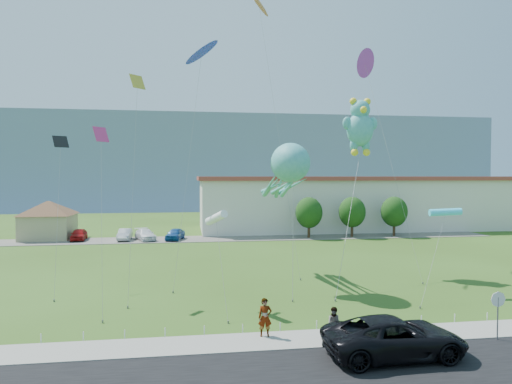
{
  "coord_description": "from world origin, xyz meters",
  "views": [
    {
      "loc": [
        -5.74,
        -24.75,
        8.25
      ],
      "look_at": [
        -0.93,
        8.0,
        7.09
      ],
      "focal_mm": 32.0,
      "sensor_mm": 36.0,
      "label": 1
    }
  ],
  "objects_px": {
    "octopus_kite": "(287,172)",
    "suv": "(395,337)",
    "pedestrian_left": "(265,317)",
    "parked_car_silver": "(125,234)",
    "parked_car_red": "(79,234)",
    "parked_car_white": "(145,235)",
    "pedestrian_right": "(335,324)",
    "warehouse": "(390,202)",
    "stop_sign": "(498,304)",
    "pavilion": "(48,216)",
    "teddy_bear_kite": "(360,125)",
    "parked_car_blue": "(175,234)"
  },
  "relations": [
    {
      "from": "warehouse",
      "to": "octopus_kite",
      "type": "relative_size",
      "value": 5.72
    },
    {
      "from": "suv",
      "to": "parked_car_white",
      "type": "xyz_separation_m",
      "value": [
        -14.79,
        40.43,
        -0.21
      ]
    },
    {
      "from": "pavilion",
      "to": "warehouse",
      "type": "xyz_separation_m",
      "value": [
        50.0,
        6.0,
        1.1
      ]
    },
    {
      "from": "suv",
      "to": "parked_car_silver",
      "type": "relative_size",
      "value": 1.51
    },
    {
      "from": "suv",
      "to": "octopus_kite",
      "type": "xyz_separation_m",
      "value": [
        -1.87,
        14.44,
        7.59
      ]
    },
    {
      "from": "pedestrian_right",
      "to": "parked_car_silver",
      "type": "distance_m",
      "value": 41.38
    },
    {
      "from": "pedestrian_left",
      "to": "parked_car_silver",
      "type": "bearing_deg",
      "value": 110.52
    },
    {
      "from": "parked_car_silver",
      "to": "octopus_kite",
      "type": "xyz_separation_m",
      "value": [
        15.51,
        -26.29,
        7.78
      ]
    },
    {
      "from": "pedestrian_right",
      "to": "parked_car_red",
      "type": "distance_m",
      "value": 44.45
    },
    {
      "from": "pedestrian_right",
      "to": "octopus_kite",
      "type": "xyz_separation_m",
      "value": [
        0.18,
        12.14,
        7.63
      ]
    },
    {
      "from": "parked_car_silver",
      "to": "pedestrian_left",
      "type": "bearing_deg",
      "value": -72.01
    },
    {
      "from": "warehouse",
      "to": "pedestrian_left",
      "type": "distance_m",
      "value": 54.03
    },
    {
      "from": "parked_car_white",
      "to": "parked_car_blue",
      "type": "height_order",
      "value": "parked_car_blue"
    },
    {
      "from": "parked_car_silver",
      "to": "parked_car_blue",
      "type": "relative_size",
      "value": 1.0
    },
    {
      "from": "suv",
      "to": "parked_car_blue",
      "type": "xyz_separation_m",
      "value": [
        -11.0,
        40.07,
        -0.17
      ]
    },
    {
      "from": "pavilion",
      "to": "pedestrian_left",
      "type": "distance_m",
      "value": 45.83
    },
    {
      "from": "pavilion",
      "to": "pedestrian_right",
      "type": "relative_size",
      "value": 5.59
    },
    {
      "from": "pedestrian_right",
      "to": "parked_car_white",
      "type": "relative_size",
      "value": 0.35
    },
    {
      "from": "parked_car_blue",
      "to": "teddy_bear_kite",
      "type": "distance_m",
      "value": 29.58
    },
    {
      "from": "stop_sign",
      "to": "parked_car_silver",
      "type": "distance_m",
      "value": 45.9
    },
    {
      "from": "pavilion",
      "to": "teddy_bear_kite",
      "type": "height_order",
      "value": "teddy_bear_kite"
    },
    {
      "from": "pedestrian_left",
      "to": "parked_car_blue",
      "type": "distance_m",
      "value": 37.13
    },
    {
      "from": "parked_car_white",
      "to": "stop_sign",
      "type": "bearing_deg",
      "value": -81.14
    },
    {
      "from": "parked_car_blue",
      "to": "teddy_bear_kite",
      "type": "xyz_separation_m",
      "value": [
        16.48,
        -21.51,
        11.85
      ]
    },
    {
      "from": "pavilion",
      "to": "suv",
      "type": "height_order",
      "value": "pavilion"
    },
    {
      "from": "octopus_kite",
      "to": "suv",
      "type": "bearing_deg",
      "value": -82.62
    },
    {
      "from": "parked_car_blue",
      "to": "octopus_kite",
      "type": "distance_m",
      "value": 28.3
    },
    {
      "from": "parked_car_red",
      "to": "parked_car_white",
      "type": "relative_size",
      "value": 0.9
    },
    {
      "from": "parked_car_silver",
      "to": "parked_car_blue",
      "type": "xyz_separation_m",
      "value": [
        6.38,
        -0.66,
        0.02
      ]
    },
    {
      "from": "warehouse",
      "to": "suv",
      "type": "distance_m",
      "value": 54.49
    },
    {
      "from": "pavilion",
      "to": "parked_car_red",
      "type": "distance_m",
      "value": 5.24
    },
    {
      "from": "suv",
      "to": "parked_car_white",
      "type": "height_order",
      "value": "suv"
    },
    {
      "from": "pedestrian_left",
      "to": "suv",
      "type": "bearing_deg",
      "value": -29.28
    },
    {
      "from": "stop_sign",
      "to": "parked_car_silver",
      "type": "relative_size",
      "value": 0.58
    },
    {
      "from": "pedestrian_left",
      "to": "parked_car_red",
      "type": "distance_m",
      "value": 42.0
    },
    {
      "from": "pedestrian_right",
      "to": "parked_car_red",
      "type": "height_order",
      "value": "pedestrian_right"
    },
    {
      "from": "parked_car_white",
      "to": "parked_car_blue",
      "type": "relative_size",
      "value": 1.11
    },
    {
      "from": "teddy_bear_kite",
      "to": "pavilion",
      "type": "bearing_deg",
      "value": 142.84
    },
    {
      "from": "warehouse",
      "to": "parked_car_red",
      "type": "relative_size",
      "value": 14.18
    },
    {
      "from": "pedestrian_left",
      "to": "octopus_kite",
      "type": "relative_size",
      "value": 0.18
    },
    {
      "from": "pedestrian_left",
      "to": "pedestrian_right",
      "type": "bearing_deg",
      "value": -14.96
    },
    {
      "from": "parked_car_red",
      "to": "octopus_kite",
      "type": "xyz_separation_m",
      "value": [
        21.3,
        -26.98,
        7.76
      ]
    },
    {
      "from": "pedestrian_left",
      "to": "teddy_bear_kite",
      "type": "bearing_deg",
      "value": 57.16
    },
    {
      "from": "parked_car_white",
      "to": "teddy_bear_kite",
      "type": "bearing_deg",
      "value": -66.38
    },
    {
      "from": "warehouse",
      "to": "parked_car_red",
      "type": "xyz_separation_m",
      "value": [
        -45.73,
        -8.08,
        -3.33
      ]
    },
    {
      "from": "stop_sign",
      "to": "parked_car_silver",
      "type": "bearing_deg",
      "value": 120.73
    },
    {
      "from": "stop_sign",
      "to": "parked_car_white",
      "type": "xyz_separation_m",
      "value": [
        -20.86,
        39.14,
        -1.12
      ]
    },
    {
      "from": "suv",
      "to": "pedestrian_left",
      "type": "distance_m",
      "value": 6.36
    },
    {
      "from": "pavilion",
      "to": "teddy_bear_kite",
      "type": "xyz_separation_m",
      "value": [
        32.91,
        -24.94,
        9.62
      ]
    },
    {
      "from": "warehouse",
      "to": "stop_sign",
      "type": "relative_size",
      "value": 24.4
    }
  ]
}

